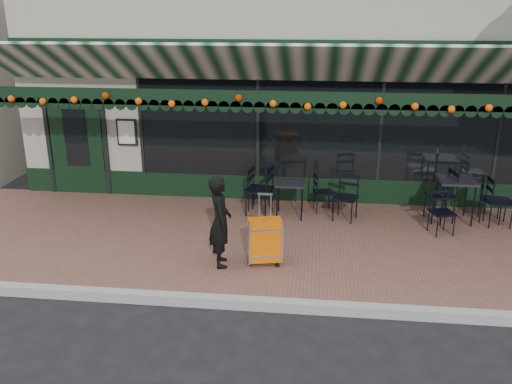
# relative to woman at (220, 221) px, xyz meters

# --- Properties ---
(ground) EXTENTS (80.00, 80.00, 0.00)m
(ground) POSITION_rel_woman_xyz_m (1.24, -0.91, -0.86)
(ground) COLOR black
(ground) RESTS_ON ground
(sidewalk) EXTENTS (18.00, 4.00, 0.15)m
(sidewalk) POSITION_rel_woman_xyz_m (1.24, 1.09, -0.79)
(sidewalk) COLOR brown
(sidewalk) RESTS_ON ground
(curb) EXTENTS (18.00, 0.16, 0.15)m
(curb) POSITION_rel_woman_xyz_m (1.24, -0.99, -0.79)
(curb) COLOR #9E9E99
(curb) RESTS_ON ground
(restaurant_building) EXTENTS (12.00, 9.60, 4.50)m
(restaurant_building) POSITION_rel_woman_xyz_m (1.24, 6.92, 1.41)
(restaurant_building) COLOR gray
(restaurant_building) RESTS_ON ground
(woman) EXTENTS (0.46, 0.59, 1.43)m
(woman) POSITION_rel_woman_xyz_m (0.00, 0.00, 0.00)
(woman) COLOR black
(woman) RESTS_ON sidewalk
(suitcase) EXTENTS (0.55, 0.38, 1.14)m
(suitcase) POSITION_rel_woman_xyz_m (0.67, 0.10, -0.33)
(suitcase) COLOR #E66107
(suitcase) RESTS_ON sidewalk
(cafe_table_a) EXTENTS (0.65, 0.65, 0.81)m
(cafe_table_a) POSITION_rel_woman_xyz_m (3.98, 2.29, 0.01)
(cafe_table_a) COLOR black
(cafe_table_a) RESTS_ON sidewalk
(cafe_table_b) EXTENTS (0.55, 0.55, 0.67)m
(cafe_table_b) POSITION_rel_woman_xyz_m (0.95, 2.17, -0.11)
(cafe_table_b) COLOR black
(cafe_table_b) RESTS_ON sidewalk
(chair_a_left) EXTENTS (0.56, 0.56, 0.97)m
(chair_a_left) POSITION_rel_woman_xyz_m (3.71, 2.26, -0.23)
(chair_a_left) COLOR black
(chair_a_left) RESTS_ON sidewalk
(chair_a_right) EXTENTS (0.49, 0.49, 0.82)m
(chair_a_right) POSITION_rel_woman_xyz_m (4.64, 2.34, -0.30)
(chair_a_right) COLOR black
(chair_a_right) RESTS_ON sidewalk
(chair_a_front) EXTENTS (0.48, 0.48, 0.77)m
(chair_a_front) POSITION_rel_woman_xyz_m (3.62, 1.62, -0.33)
(chair_a_front) COLOR black
(chair_a_front) RESTS_ON sidewalk
(chair_a_extra) EXTENTS (0.45, 0.45, 0.89)m
(chair_a_extra) POSITION_rel_woman_xyz_m (4.73, 2.14, -0.27)
(chair_a_extra) COLOR black
(chair_a_extra) RESTS_ON sidewalk
(chair_b_left) EXTENTS (0.57, 0.57, 0.96)m
(chair_b_left) POSITION_rel_woman_xyz_m (0.35, 2.22, -0.23)
(chair_b_left) COLOR black
(chair_b_left) RESTS_ON sidewalk
(chair_b_right) EXTENTS (0.45, 0.45, 0.75)m
(chair_b_right) POSITION_rel_woman_xyz_m (1.58, 2.50, -0.34)
(chair_b_right) COLOR black
(chair_b_right) RESTS_ON sidewalk
(chair_b_front) EXTENTS (0.54, 0.54, 0.85)m
(chair_b_front) POSITION_rel_woman_xyz_m (1.98, 2.09, -0.29)
(chair_b_front) COLOR black
(chair_b_front) RESTS_ON sidewalk
(chair_solo) EXTENTS (0.49, 0.49, 0.83)m
(chair_solo) POSITION_rel_woman_xyz_m (0.33, 2.47, -0.30)
(chair_solo) COLOR black
(chair_solo) RESTS_ON sidewalk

